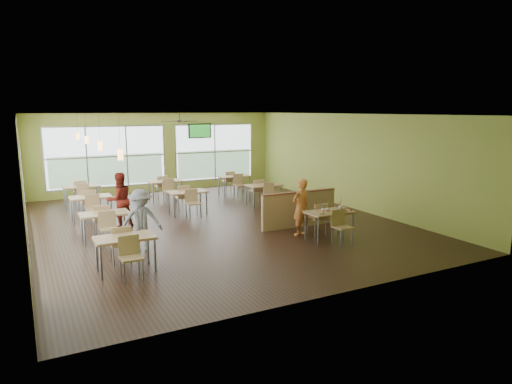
{
  "coord_description": "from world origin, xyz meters",
  "views": [
    {
      "loc": [
        -4.98,
        -12.34,
        3.34
      ],
      "look_at": [
        0.84,
        -1.1,
        1.04
      ],
      "focal_mm": 32.0,
      "sensor_mm": 36.0,
      "label": 1
    }
  ],
  "objects_px": {
    "half_wall_divider": "(299,209)",
    "man_plaid": "(301,207)",
    "food_basket": "(341,208)",
    "main_table": "(329,216)"
  },
  "relations": [
    {
      "from": "half_wall_divider",
      "to": "man_plaid",
      "type": "distance_m",
      "value": 0.92
    },
    {
      "from": "food_basket",
      "to": "half_wall_divider",
      "type": "bearing_deg",
      "value": 106.46
    },
    {
      "from": "main_table",
      "to": "half_wall_divider",
      "type": "bearing_deg",
      "value": 90.0
    },
    {
      "from": "man_plaid",
      "to": "food_basket",
      "type": "xyz_separation_m",
      "value": [
        0.85,
        -0.64,
        0.01
      ]
    },
    {
      "from": "main_table",
      "to": "food_basket",
      "type": "height_order",
      "value": "main_table"
    },
    {
      "from": "main_table",
      "to": "man_plaid",
      "type": "xyz_separation_m",
      "value": [
        -0.44,
        0.68,
        0.14
      ]
    },
    {
      "from": "main_table",
      "to": "man_plaid",
      "type": "bearing_deg",
      "value": 122.8
    },
    {
      "from": "main_table",
      "to": "half_wall_divider",
      "type": "height_order",
      "value": "half_wall_divider"
    },
    {
      "from": "man_plaid",
      "to": "main_table",
      "type": "bearing_deg",
      "value": 110.92
    },
    {
      "from": "half_wall_divider",
      "to": "man_plaid",
      "type": "relative_size",
      "value": 1.56
    }
  ]
}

